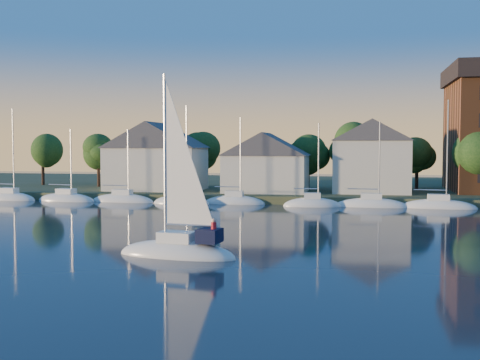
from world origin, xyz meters
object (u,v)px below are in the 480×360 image
(clubhouse_east, at_px, (371,155))
(hero_sailboat, at_px, (179,248))
(clubhouse_west, at_px, (156,155))
(clubhouse_centre, at_px, (266,162))

(clubhouse_east, bearing_deg, hero_sailboat, -106.64)
(clubhouse_west, distance_m, clubhouse_centre, 16.05)
(clubhouse_centre, height_order, clubhouse_east, clubhouse_east)
(clubhouse_centre, bearing_deg, hero_sailboat, -89.10)
(clubhouse_centre, relative_size, hero_sailboat, 0.87)
(hero_sailboat, bearing_deg, clubhouse_east, -98.79)
(clubhouse_west, distance_m, hero_sailboat, 47.00)
(clubhouse_centre, xyz_separation_m, clubhouse_east, (14.00, 2.00, 0.87))
(clubhouse_east, distance_m, hero_sailboat, 46.88)
(clubhouse_west, relative_size, clubhouse_centre, 1.18)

